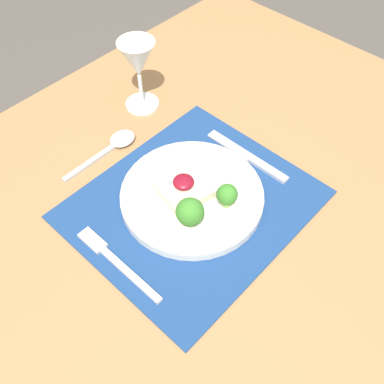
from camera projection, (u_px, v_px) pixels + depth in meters
ground_plane at (192, 347)px, 1.38m from camera, size 8.00×8.00×0.00m
dining_table at (192, 233)px, 0.88m from camera, size 1.28×0.94×0.73m
placemat at (192, 204)px, 0.81m from camera, size 0.41×0.35×0.00m
dinner_plate at (192, 195)px, 0.80m from camera, size 0.26×0.26×0.07m
fork at (113, 259)px, 0.73m from camera, size 0.02×0.19×0.01m
knife at (252, 159)px, 0.87m from camera, size 0.02×0.19×0.01m
spoon at (117, 143)px, 0.90m from camera, size 0.17×0.05×0.02m
wine_glass_near at (138, 63)px, 0.90m from camera, size 0.08×0.08×0.16m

